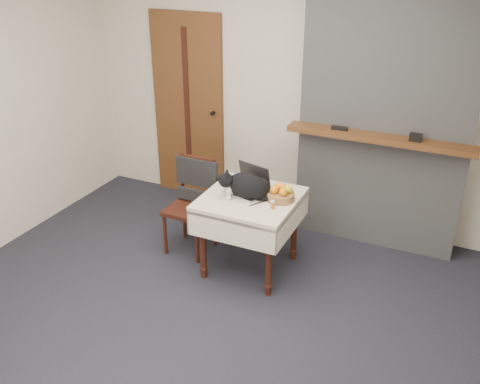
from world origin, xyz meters
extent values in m
plane|color=black|center=(0.00, 0.00, 0.00)|extent=(4.50, 4.50, 0.00)
cube|color=beige|center=(0.00, 2.00, 1.30)|extent=(4.50, 0.02, 2.60)
cube|color=brown|center=(-1.20, 1.98, 1.00)|extent=(0.82, 0.05, 2.00)
cube|color=#34140E|center=(-1.20, 1.95, 1.00)|extent=(0.06, 0.01, 1.70)
cylinder|color=black|center=(-0.88, 1.93, 1.00)|extent=(0.04, 0.06, 0.04)
cube|color=gray|center=(0.90, 1.85, 1.30)|extent=(1.50, 0.30, 2.60)
cube|color=brown|center=(0.90, 1.61, 1.10)|extent=(1.62, 0.18, 0.05)
cube|color=black|center=(0.55, 1.61, 1.14)|extent=(0.14, 0.04, 0.03)
cube|color=black|center=(1.20, 1.61, 1.16)|extent=(0.10, 0.07, 0.06)
cylinder|color=#34140E|center=(-0.27, 0.55, 0.32)|extent=(0.06, 0.06, 0.64)
sphere|color=#34140E|center=(-0.27, 0.55, 0.08)|extent=(0.07, 0.07, 0.07)
cylinder|color=#34140E|center=(0.33, 0.55, 0.32)|extent=(0.06, 0.06, 0.64)
sphere|color=#34140E|center=(0.33, 0.55, 0.08)|extent=(0.07, 0.07, 0.07)
cylinder|color=#34140E|center=(-0.27, 1.15, 0.32)|extent=(0.06, 0.06, 0.64)
sphere|color=#34140E|center=(-0.27, 1.15, 0.08)|extent=(0.07, 0.07, 0.07)
cylinder|color=#34140E|center=(0.33, 1.15, 0.32)|extent=(0.06, 0.06, 0.64)
sphere|color=#34140E|center=(0.33, 1.15, 0.08)|extent=(0.07, 0.07, 0.07)
cube|color=silver|center=(0.03, 0.85, 0.67)|extent=(0.78, 0.78, 0.06)
cube|color=silver|center=(0.03, 0.46, 0.56)|extent=(0.78, 0.01, 0.22)
cube|color=silver|center=(0.03, 1.23, 0.56)|extent=(0.78, 0.01, 0.22)
cube|color=silver|center=(-0.35, 0.85, 0.56)|extent=(0.01, 0.78, 0.22)
cube|color=silver|center=(0.42, 0.85, 0.56)|extent=(0.01, 0.78, 0.22)
cube|color=#B7B7BC|center=(-0.03, 0.88, 0.71)|extent=(0.36, 0.29, 0.02)
cube|color=black|center=(-0.03, 0.88, 0.72)|extent=(0.29, 0.21, 0.00)
cube|color=black|center=(0.00, 1.01, 0.83)|extent=(0.32, 0.14, 0.22)
cube|color=#98BCDE|center=(0.00, 1.00, 0.83)|extent=(0.29, 0.12, 0.19)
ellipsoid|color=black|center=(0.01, 0.82, 0.81)|extent=(0.40, 0.32, 0.22)
ellipsoid|color=black|center=(0.10, 0.86, 0.79)|extent=(0.24, 0.25, 0.18)
sphere|color=black|center=(-0.15, 0.75, 0.86)|extent=(0.17, 0.17, 0.13)
ellipsoid|color=white|center=(-0.18, 0.73, 0.83)|extent=(0.08, 0.08, 0.06)
ellipsoid|color=white|center=(-0.12, 0.76, 0.77)|extent=(0.08, 0.09, 0.09)
cone|color=black|center=(-0.12, 0.72, 0.92)|extent=(0.06, 0.06, 0.05)
cone|color=black|center=(-0.15, 0.78, 0.92)|extent=(0.06, 0.06, 0.05)
cylinder|color=black|center=(0.20, 0.83, 0.73)|extent=(0.19, 0.05, 0.04)
sphere|color=white|center=(-0.11, 0.72, 0.72)|extent=(0.04, 0.04, 0.04)
sphere|color=white|center=(-0.14, 0.80, 0.72)|extent=(0.04, 0.04, 0.04)
cylinder|color=white|center=(-0.21, 0.87, 0.74)|extent=(0.07, 0.07, 0.07)
cylinder|color=#A75E14|center=(0.28, 0.72, 0.73)|extent=(0.03, 0.03, 0.06)
cylinder|color=silver|center=(0.28, 0.72, 0.77)|extent=(0.04, 0.04, 0.01)
cylinder|color=olive|center=(0.28, 0.90, 0.73)|extent=(0.23, 0.23, 0.06)
sphere|color=orange|center=(0.24, 0.87, 0.80)|extent=(0.07, 0.07, 0.07)
sphere|color=orange|center=(0.32, 0.86, 0.80)|extent=(0.07, 0.07, 0.07)
sphere|color=orange|center=(0.28, 0.94, 0.80)|extent=(0.07, 0.07, 0.07)
sphere|color=yellow|center=(0.34, 0.93, 0.80)|extent=(0.07, 0.07, 0.07)
sphere|color=orange|center=(0.25, 0.94, 0.80)|extent=(0.07, 0.07, 0.07)
cube|color=black|center=(0.18, 0.86, 0.70)|extent=(0.13, 0.12, 0.01)
cube|color=#34140E|center=(-0.59, 0.89, 0.42)|extent=(0.40, 0.40, 0.04)
cylinder|color=#34140E|center=(-0.76, 0.73, 0.21)|extent=(0.03, 0.03, 0.42)
cylinder|color=#34140E|center=(-0.43, 0.72, 0.21)|extent=(0.03, 0.03, 0.42)
cylinder|color=#34140E|center=(-0.76, 1.06, 0.21)|extent=(0.03, 0.03, 0.42)
cylinder|color=#34140E|center=(-0.42, 1.06, 0.21)|extent=(0.03, 0.03, 0.42)
cylinder|color=#34140E|center=(-0.76, 1.06, 0.65)|extent=(0.03, 0.03, 0.47)
cylinder|color=#34140E|center=(-0.42, 1.06, 0.65)|extent=(0.03, 0.03, 0.47)
cube|color=#34140E|center=(-0.59, 1.06, 0.75)|extent=(0.34, 0.03, 0.26)
cube|color=black|center=(-0.59, 1.05, 0.73)|extent=(0.41, 0.06, 0.26)
camera|label=1|loc=(1.65, -2.83, 2.68)|focal=40.00mm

